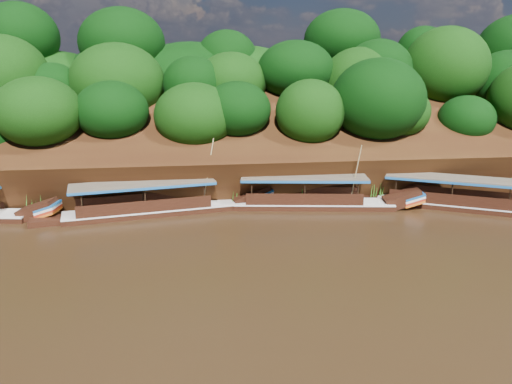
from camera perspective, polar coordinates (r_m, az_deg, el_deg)
The scene contains 6 objects.
ground at distance 32.37m, azimuth 8.08°, elevation -5.95°, with size 160.00×160.00×0.00m, color black.
riverbank at distance 53.36m, azimuth 1.62°, elevation 4.53°, with size 120.00×30.06×19.40m.
boat_0 at distance 42.66m, azimuth 23.53°, elevation -1.16°, with size 14.45×9.13×6.02m.
boat_1 at distance 40.10m, azimuth 7.65°, elevation -0.96°, with size 15.08×4.32×5.72m.
boat_2 at distance 38.97m, azimuth -10.18°, elevation -1.55°, with size 16.21×5.01×6.04m.
reeds at distance 40.47m, azimuth 0.97°, elevation -0.23°, with size 49.12×2.15×2.02m.
Camera 1 is at (-8.45, -29.10, 11.37)m, focal length 35.00 mm.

